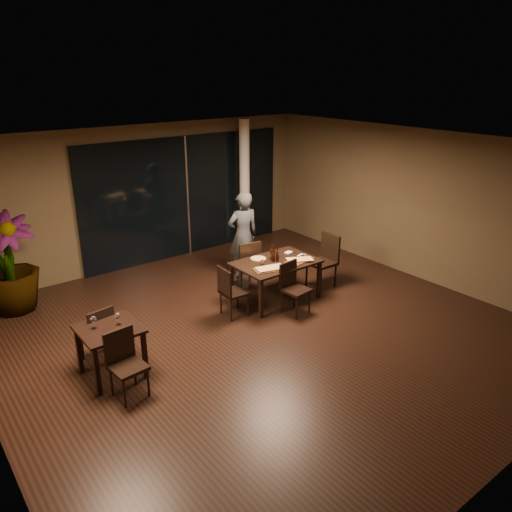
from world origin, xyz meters
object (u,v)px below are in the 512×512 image
object	(u,v)px
side_table	(110,336)
diner	(243,235)
main_table	(276,265)
chair_side_far	(99,332)
bottle_c	(272,252)
chair_main_left	(230,289)
chair_main_right	(325,258)
chair_main_near	(292,285)
bottle_a	(273,253)
potted_plant	(8,264)
bottle_b	(277,255)
chair_side_near	(125,360)
chair_main_far	(247,262)

from	to	relation	value
side_table	diner	bearing A→B (deg)	25.90
main_table	chair_side_far	xyz separation A→B (m)	(-3.40, -0.08, -0.18)
main_table	bottle_c	world-z (taller)	bottle_c
chair_main_left	chair_main_right	world-z (taller)	chair_main_right
main_table	side_table	distance (m)	3.44
chair_main_near	diner	bearing A→B (deg)	75.05
chair_main_right	bottle_a	size ratio (longest dim) A/B	3.40
chair_main_right	potted_plant	distance (m)	5.79
side_table	chair_main_left	xyz separation A→B (m)	(2.33, 0.44, -0.11)
bottle_a	bottle_b	distance (m)	0.08
side_table	chair_main_right	xyz separation A→B (m)	(4.57, 0.39, -0.03)
chair_side_near	bottle_b	distance (m)	3.62
chair_main_left	main_table	bearing A→B (deg)	-83.21
chair_side_near	bottle_c	world-z (taller)	bottle_c
side_table	bottle_a	xyz separation A→B (m)	(3.38, 0.54, 0.28)
bottle_a	chair_main_near	bearing A→B (deg)	-96.47
chair_main_right	chair_side_near	world-z (taller)	chair_main_right
chair_side_far	potted_plant	xyz separation A→B (m)	(-0.58, 2.58, 0.39)
chair_main_near	potted_plant	bearing A→B (deg)	134.61
chair_main_right	chair_side_near	size ratio (longest dim) A/B	1.15
diner	chair_side_far	bearing A→B (deg)	31.11
chair_main_far	chair_main_left	distance (m)	1.20
chair_main_right	diner	world-z (taller)	diner
bottle_b	chair_main_left	bearing A→B (deg)	-176.97
chair_side_near	bottle_b	xyz separation A→B (m)	(3.45, 1.02, 0.36)
bottle_c	chair_main_near	bearing A→B (deg)	-98.54
side_table	chair_side_near	distance (m)	0.54
diner	bottle_c	bearing A→B (deg)	93.42
chair_side_near	main_table	bearing A→B (deg)	11.56
chair_main_near	chair_side_far	xyz separation A→B (m)	(-3.31, 0.49, -0.02)
potted_plant	bottle_b	distance (m)	4.73
side_table	chair_side_near	bearing A→B (deg)	-92.48
main_table	bottle_a	world-z (taller)	bottle_a
chair_main_far	chair_main_near	xyz separation A→B (m)	(0.04, -1.26, -0.04)
chair_main_far	bottle_b	xyz separation A→B (m)	(0.17, -0.69, 0.32)
chair_main_near	diner	xyz separation A→B (m)	(0.25, 1.80, 0.39)
chair_main_near	bottle_c	size ratio (longest dim) A/B	3.25
diner	chair_main_near	bearing A→B (deg)	93.01
chair_main_far	diner	distance (m)	0.71
chair_main_far	bottle_a	size ratio (longest dim) A/B	3.18
chair_main_right	chair_side_far	xyz separation A→B (m)	(-4.57, 0.03, -0.09)
bottle_a	bottle_b	world-z (taller)	bottle_a
bottle_c	side_table	bearing A→B (deg)	-169.43
bottle_a	bottle_c	bearing A→B (deg)	68.38
chair_side_near	potted_plant	size ratio (longest dim) A/B	0.52
bottle_a	diner	bearing A→B (deg)	81.33
chair_main_near	chair_main_far	bearing A→B (deg)	84.91
potted_plant	bottle_b	size ratio (longest dim) A/B	7.18
main_table	bottle_c	bearing A→B (deg)	84.89
chair_main_left	diner	distance (m)	1.82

